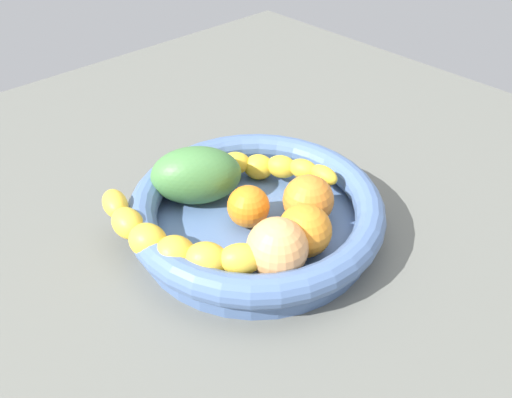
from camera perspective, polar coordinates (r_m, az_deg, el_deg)
kitchen_counter at (r=65.85cm, az=0.00°, el=-4.42°), size 120.00×120.00×3.00cm
fruit_bowl at (r=63.00cm, az=0.00°, el=-1.47°), size 30.91×30.91×5.52cm
banana_draped_left at (r=56.63cm, az=-8.30°, el=-4.94°), size 13.26×23.55×4.81cm
banana_draped_right at (r=68.22cm, az=0.18°, el=3.60°), size 14.54×16.92×4.51cm
orange_front at (r=61.39cm, az=-0.88°, el=-0.79°), size 5.10×5.10×5.10cm
orange_mid_left at (r=61.79cm, az=5.76°, el=-0.11°), size 6.12×6.12×6.12cm
orange_mid_right at (r=57.79cm, az=5.67°, el=-3.25°), size 6.09×6.09×6.09cm
mango_green at (r=65.10cm, az=-6.58°, el=2.61°), size 13.34×12.49×7.32cm
peach_blush at (r=54.85cm, az=2.35°, el=-5.38°), size 6.64×6.64×6.64cm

